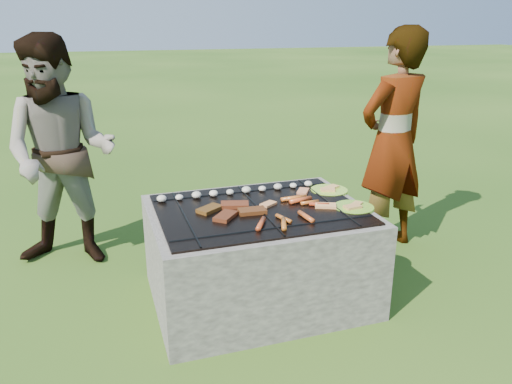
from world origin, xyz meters
TOP-DOWN VIEW (x-y plane):
  - lawn at (0.00, 0.00)m, footprint 60.00×60.00m
  - fire_pit at (0.00, 0.00)m, footprint 1.30×1.00m
  - mushrooms at (-0.08, 0.30)m, footprint 1.06×0.06m
  - pork_slabs at (-0.17, -0.01)m, footprint 0.40×0.32m
  - sausages at (0.18, -0.12)m, footprint 0.55×0.48m
  - bread_on_grate at (0.31, 0.02)m, footprint 0.45×0.42m
  - plate_far at (0.56, 0.18)m, footprint 0.30×0.30m
  - plate_near at (0.56, -0.16)m, footprint 0.31×0.31m
  - cook at (1.21, 0.45)m, footprint 0.68×0.52m
  - bystander at (-1.13, 0.93)m, footprint 0.94×0.83m

SIDE VIEW (x-z plane):
  - lawn at x=0.00m, z-range 0.00..0.00m
  - fire_pit at x=0.00m, z-range -0.03..0.59m
  - plate_near at x=0.56m, z-range 0.59..0.63m
  - plate_far at x=0.56m, z-range 0.60..0.63m
  - bread_on_grate at x=0.31m, z-range 0.61..0.63m
  - pork_slabs at x=-0.17m, z-range 0.61..0.64m
  - sausages at x=0.18m, z-range 0.61..0.64m
  - mushrooms at x=-0.08m, z-range 0.61..0.65m
  - bystander at x=-1.13m, z-range 0.00..1.62m
  - cook at x=1.21m, z-range 0.00..1.67m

